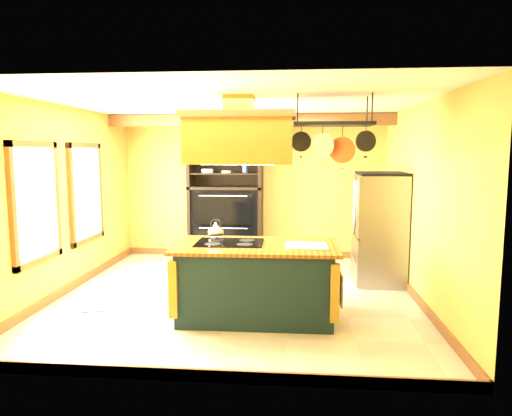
# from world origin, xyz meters

# --- Properties ---
(floor) EXTENTS (5.00, 5.00, 0.00)m
(floor) POSITION_xyz_m (0.00, 0.00, 0.00)
(floor) COLOR beige
(floor) RESTS_ON ground
(ceiling) EXTENTS (5.00, 5.00, 0.00)m
(ceiling) POSITION_xyz_m (0.00, 0.00, 2.70)
(ceiling) COLOR white
(ceiling) RESTS_ON wall_back
(wall_back) EXTENTS (5.00, 0.02, 2.70)m
(wall_back) POSITION_xyz_m (0.00, 2.50, 1.35)
(wall_back) COLOR #DAA54F
(wall_back) RESTS_ON floor
(wall_front) EXTENTS (5.00, 0.02, 2.70)m
(wall_front) POSITION_xyz_m (0.00, -2.50, 1.35)
(wall_front) COLOR #DAA54F
(wall_front) RESTS_ON floor
(wall_left) EXTENTS (0.02, 5.00, 2.70)m
(wall_left) POSITION_xyz_m (-2.50, 0.00, 1.35)
(wall_left) COLOR #DAA54F
(wall_left) RESTS_ON floor
(wall_right) EXTENTS (0.02, 5.00, 2.70)m
(wall_right) POSITION_xyz_m (2.50, 0.00, 1.35)
(wall_right) COLOR #DAA54F
(wall_right) RESTS_ON floor
(ceiling_beam) EXTENTS (5.00, 0.15, 0.20)m
(ceiling_beam) POSITION_xyz_m (0.00, 1.70, 2.59)
(ceiling_beam) COLOR brown
(ceiling_beam) RESTS_ON ceiling
(window_near) EXTENTS (0.06, 1.06, 1.56)m
(window_near) POSITION_xyz_m (-2.47, -0.80, 1.40)
(window_near) COLOR brown
(window_near) RESTS_ON wall_left
(window_far) EXTENTS (0.06, 1.06, 1.56)m
(window_far) POSITION_xyz_m (-2.47, 0.60, 1.40)
(window_far) COLOR brown
(window_far) RESTS_ON wall_left
(kitchen_island) EXTENTS (2.00, 1.13, 1.11)m
(kitchen_island) POSITION_xyz_m (0.34, -0.83, 0.47)
(kitchen_island) COLOR black
(kitchen_island) RESTS_ON floor
(range_hood) EXTENTS (1.33, 0.75, 0.80)m
(range_hood) POSITION_xyz_m (0.14, -0.83, 2.23)
(range_hood) COLOR #A97A2A
(range_hood) RESTS_ON ceiling
(pot_rack) EXTENTS (0.98, 0.46, 0.79)m
(pot_rack) POSITION_xyz_m (1.25, -0.83, 2.27)
(pot_rack) COLOR black
(pot_rack) RESTS_ON ceiling
(refrigerator) EXTENTS (0.73, 0.86, 1.69)m
(refrigerator) POSITION_xyz_m (2.11, 0.85, 0.82)
(refrigerator) COLOR gray
(refrigerator) RESTS_ON floor
(hutch) EXTENTS (1.38, 0.62, 2.43)m
(hutch) POSITION_xyz_m (-0.50, 2.24, 0.93)
(hutch) COLOR black
(hutch) RESTS_ON floor
(floor_register) EXTENTS (0.30, 0.21, 0.01)m
(floor_register) POSITION_xyz_m (-1.78, -0.81, 0.01)
(floor_register) COLOR black
(floor_register) RESTS_ON floor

